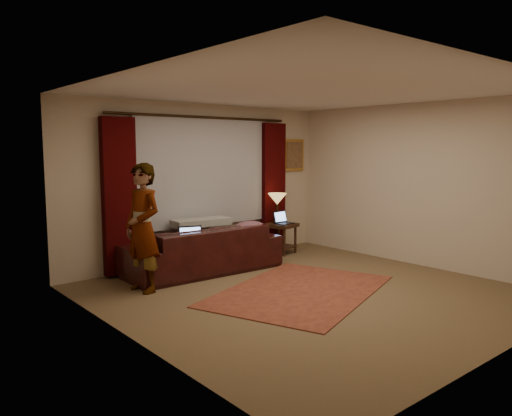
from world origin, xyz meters
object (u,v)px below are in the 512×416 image
at_px(end_table, 281,238).
at_px(laptop_table, 285,218).
at_px(tiffany_lamp, 277,208).
at_px(sofa, 203,240).
at_px(person, 143,228).
at_px(laptop_sofa, 192,236).

relative_size(end_table, laptop_table, 1.62).
bearing_deg(end_table, tiffany_lamp, 115.23).
bearing_deg(tiffany_lamp, laptop_table, -76.30).
relative_size(sofa, end_table, 4.43).
distance_m(sofa, end_table, 1.86).
distance_m(sofa, person, 1.29).
bearing_deg(laptop_table, person, -175.37).
bearing_deg(end_table, person, -169.00).
relative_size(laptop_sofa, end_table, 0.70).
height_order(sofa, laptop_table, sofa).
bearing_deg(person, laptop_table, 91.19).
xyz_separation_m(sofa, end_table, (1.83, 0.22, -0.21)).
xyz_separation_m(laptop_sofa, laptop_table, (2.16, 0.35, 0.04)).
height_order(end_table, tiffany_lamp, tiffany_lamp).
relative_size(sofa, person, 1.42).
bearing_deg(person, tiffany_lamp, 94.23).
bearing_deg(laptop_table, sofa, 179.56).
height_order(laptop_sofa, tiffany_lamp, tiffany_lamp).
distance_m(laptop_sofa, tiffany_lamp, 2.19).
relative_size(tiffany_lamp, person, 0.32).
height_order(tiffany_lamp, laptop_table, tiffany_lamp).
bearing_deg(end_table, sofa, -173.05).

